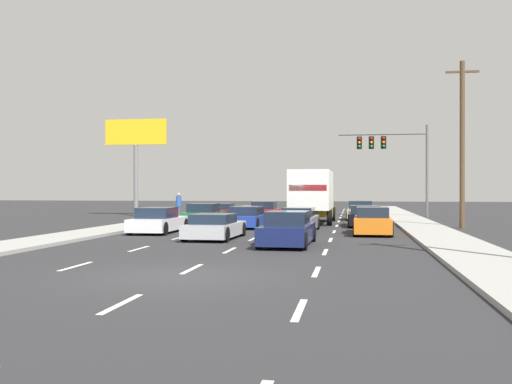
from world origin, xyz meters
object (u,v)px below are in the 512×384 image
(car_maroon, at_px, (221,211))
(box_truck, at_px, (313,193))
(car_blue, at_px, (248,218))
(pedestrian_near_corner, at_px, (179,205))
(car_orange, at_px, (372,222))
(car_red, at_px, (265,212))
(car_black, at_px, (365,217))
(car_gray, at_px, (299,220))
(car_navy, at_px, (288,230))
(utility_pole_mid, at_px, (462,142))
(car_green, at_px, (204,215))
(car_tan, at_px, (360,211))
(roadside_billboard, at_px, (136,145))
(car_silver, at_px, (215,227))
(car_white, at_px, (158,221))
(traffic_signal_mast, at_px, (387,149))

(car_maroon, relative_size, box_truck, 0.50)
(car_blue, relative_size, pedestrian_near_corner, 2.61)
(car_orange, bearing_deg, car_red, 120.92)
(car_black, bearing_deg, car_orange, -87.77)
(car_gray, relative_size, car_navy, 0.95)
(car_navy, bearing_deg, box_truck, 90.13)
(car_black, distance_m, utility_pole_mid, 6.90)
(car_green, xyz_separation_m, car_gray, (6.47, -5.40, -0.02))
(box_truck, distance_m, car_tan, 6.02)
(car_red, xyz_separation_m, car_navy, (3.63, -18.23, -0.02))
(roadside_billboard, bearing_deg, box_truck, -27.98)
(car_red, height_order, roadside_billboard, roadside_billboard)
(car_silver, bearing_deg, car_maroon, 101.79)
(car_white, xyz_separation_m, car_red, (3.54, 12.62, 0.04))
(box_truck, bearing_deg, car_black, -37.70)
(car_tan, bearing_deg, pedestrian_near_corner, -169.19)
(car_maroon, distance_m, car_orange, 17.22)
(traffic_signal_mast, distance_m, utility_pole_mid, 12.86)
(car_blue, distance_m, car_tan, 11.69)
(car_green, relative_size, car_gray, 0.92)
(car_green, xyz_separation_m, car_navy, (6.72, -13.10, 0.01))
(box_truck, bearing_deg, car_white, -127.15)
(car_blue, xyz_separation_m, car_tan, (6.49, 9.72, 0.05))
(car_navy, xyz_separation_m, car_black, (3.22, 12.52, -0.03))
(car_orange, xyz_separation_m, roadside_billboard, (-18.44, 16.58, 5.25))
(car_red, xyz_separation_m, car_orange, (7.08, -11.83, -0.02))
(box_truck, height_order, car_gray, box_truck)
(car_red, xyz_separation_m, pedestrian_near_corner, (-6.10, -0.63, 0.42))
(car_maroon, xyz_separation_m, car_red, (3.53, -1.73, 0.07))
(car_maroon, bearing_deg, utility_pole_mid, -28.29)
(car_white, xyz_separation_m, box_truck, (7.14, 9.43, 1.36))
(car_green, xyz_separation_m, roadside_billboard, (-8.27, 9.87, 5.25))
(car_gray, bearing_deg, car_navy, -88.12)
(car_green, bearing_deg, car_gray, -39.87)
(car_white, xyz_separation_m, traffic_signal_mast, (12.27, 18.27, 4.76))
(utility_pole_mid, bearing_deg, pedestrian_near_corner, 161.57)
(car_orange, bearing_deg, car_blue, 150.40)
(utility_pole_mid, xyz_separation_m, pedestrian_near_corner, (-18.28, 6.09, -3.78))
(car_blue, distance_m, car_navy, 10.88)
(car_green, bearing_deg, car_silver, -73.21)
(car_maroon, bearing_deg, car_black, -35.64)
(car_tan, relative_size, roadside_billboard, 0.52)
(car_black, xyz_separation_m, utility_pole_mid, (5.34, -1.02, 4.25))
(car_tan, distance_m, car_orange, 13.64)
(car_gray, height_order, car_tan, car_tan)
(car_navy, bearing_deg, roadside_billboard, 123.11)
(car_blue, xyz_separation_m, traffic_signal_mast, (8.54, 13.56, 4.77))
(box_truck, bearing_deg, car_navy, -89.87)
(car_gray, xyz_separation_m, car_tan, (3.30, 12.33, 0.05))
(car_tan, relative_size, car_black, 0.91)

